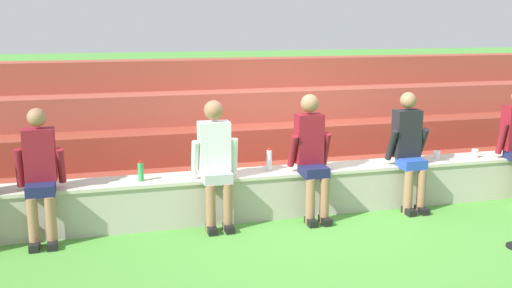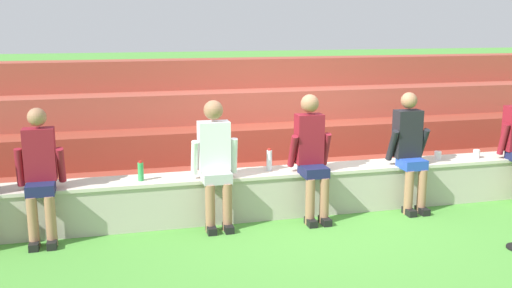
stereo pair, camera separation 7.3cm
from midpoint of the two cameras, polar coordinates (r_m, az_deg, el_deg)
The scene contains 11 objects.
ground_plane at distance 7.23m, azimuth 6.45°, elevation -7.02°, with size 80.00×80.00×0.00m, color #4C9338.
stone_seating_wall at distance 7.34m, azimuth 5.85°, elevation -4.30°, with size 8.72×0.49×0.56m.
brick_bleachers at distance 8.89m, azimuth 1.78°, elevation 1.09°, with size 12.39×2.23×1.78m.
person_left_of_center at distance 6.58m, azimuth -20.77°, elevation -2.59°, with size 0.50×0.53×1.45m.
person_center at distance 6.63m, azimuth -4.32°, elevation -1.48°, with size 0.54×0.51×1.47m.
person_right_of_center at distance 6.93m, azimuth 5.18°, elevation -0.89°, with size 0.50×0.58×1.50m.
person_far_right at distance 7.50m, azimuth 14.56°, elevation -0.33°, with size 0.51×0.52×1.48m.
water_bottle_mid_right at distance 6.74m, azimuth -11.57°, elevation -2.68°, with size 0.07×0.07×0.23m.
water_bottle_near_right at distance 7.07m, azimuth 1.02°, elevation -1.59°, with size 0.07×0.07×0.27m.
plastic_cup_middle at distance 8.04m, azimuth 17.10°, elevation -1.02°, with size 0.09×0.09×0.11m, color white.
plastic_cup_right_end at distance 8.27m, azimuth 20.51°, elevation -0.87°, with size 0.09×0.09×0.11m, color white.
Camera 1 is at (-2.60, -6.33, 2.34)m, focal length 40.65 mm.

